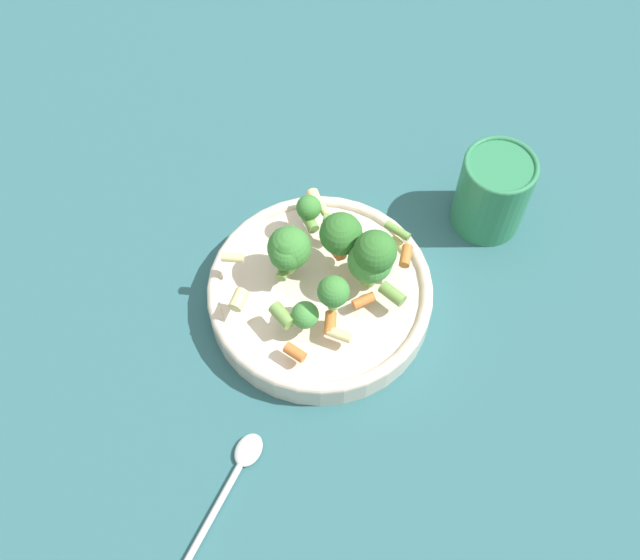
# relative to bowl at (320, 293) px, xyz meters

# --- Properties ---
(ground_plane) EXTENTS (3.00, 3.00, 0.00)m
(ground_plane) POSITION_rel_bowl_xyz_m (0.00, 0.00, -0.02)
(ground_plane) COLOR #2D6066
(bowl) EXTENTS (0.25, 0.25, 0.04)m
(bowl) POSITION_rel_bowl_xyz_m (0.00, 0.00, 0.00)
(bowl) COLOR beige
(bowl) RESTS_ON ground_plane
(pasta_salad) EXTENTS (0.18, 0.19, 0.08)m
(pasta_salad) POSITION_rel_bowl_xyz_m (0.02, -0.00, 0.06)
(pasta_salad) COLOR #8CB766
(pasta_salad) RESTS_ON bowl
(cup) EXTENTS (0.08, 0.08, 0.10)m
(cup) POSITION_rel_bowl_xyz_m (0.21, -0.10, 0.03)
(cup) COLOR #2D7F51
(cup) RESTS_ON ground_plane
(spoon) EXTENTS (0.16, 0.04, 0.01)m
(spoon) POSITION_rel_bowl_xyz_m (-0.21, -0.04, -0.02)
(spoon) COLOR silver
(spoon) RESTS_ON ground_plane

